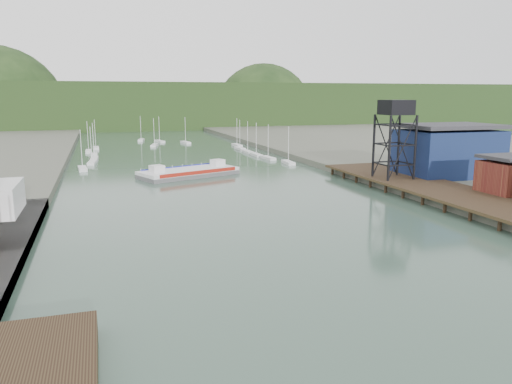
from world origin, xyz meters
TOP-DOWN VIEW (x-y plane):
  - ground at (0.00, 0.00)m, footprint 600.00×600.00m
  - east_pier at (37.00, 45.00)m, footprint 14.00×70.00m
  - lift_tower at (35.00, 58.00)m, footprint 6.50×6.50m
  - blue_shed at (50.00, 60.00)m, footprint 20.50×14.50m
  - marina_sailboats at (0.08, 138.46)m, footprint 57.71×92.65m
  - distant_hills at (-3.98, 301.35)m, footprint 500.00×120.00m
  - chain_ferry at (-2.98, 85.99)m, footprint 25.11×17.22m

SIDE VIEW (x-z plane):
  - ground at x=0.00m, z-range 0.00..0.00m
  - marina_sailboats at x=0.08m, z-range -0.10..0.80m
  - chain_ferry at x=-2.98m, z-range -0.72..2.64m
  - east_pier at x=37.00m, z-range 0.67..3.12m
  - blue_shed at x=50.00m, z-range 1.41..12.71m
  - distant_hills at x=-3.98m, z-range -29.62..50.38m
  - lift_tower at x=35.00m, z-range 7.65..23.65m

